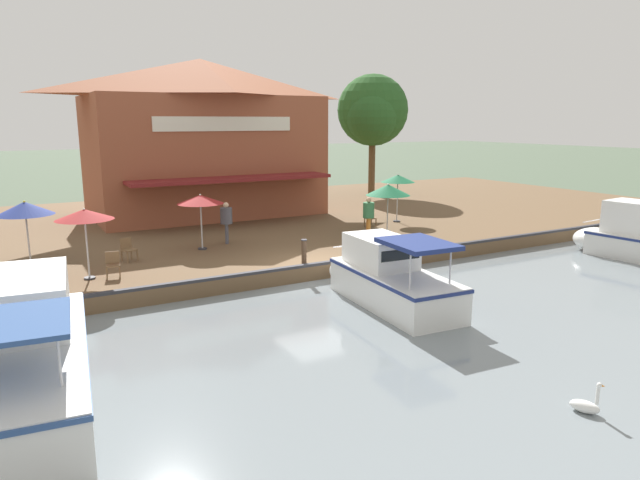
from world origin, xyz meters
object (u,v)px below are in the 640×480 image
tree_downstream_bank (373,112)px  cafe_chair_beside_entrance (370,217)px  patio_umbrella_far_corner (200,200)px  mooring_post (304,252)px  cafe_chair_facing_river (128,248)px  patio_umbrella_near_quay_edge (25,208)px  person_mid_patio (226,218)px  swan (586,405)px  patio_umbrella_back_row (84,215)px  person_at_quay_edge (369,212)px  patio_umbrella_by_entrance (398,179)px  patio_umbrella_mid_patio_right (388,190)px  motorboat_nearest_quay (384,276)px  motorboat_outer_channel (13,348)px  waterfront_restaurant (203,137)px  cafe_chair_back_row_seat (113,263)px

tree_downstream_bank → cafe_chair_beside_entrance: bearing=-34.9°
patio_umbrella_far_corner → mooring_post: patio_umbrella_far_corner is taller
patio_umbrella_far_corner → cafe_chair_facing_river: bearing=-79.9°
patio_umbrella_near_quay_edge → tree_downstream_bank: (-10.69, 22.16, 3.61)m
person_mid_patio → swan: bearing=4.9°
patio_umbrella_back_row → person_at_quay_edge: bearing=96.2°
cafe_chair_beside_entrance → mooring_post: 8.22m
patio_umbrella_back_row → patio_umbrella_far_corner: bearing=117.9°
patio_umbrella_far_corner → patio_umbrella_by_entrance: (-1.32, 10.72, 0.19)m
patio_umbrella_back_row → cafe_chair_beside_entrance: bearing=104.0°
patio_umbrella_mid_patio_right → motorboat_nearest_quay: bearing=-36.6°
motorboat_nearest_quay → cafe_chair_beside_entrance: bearing=148.3°
person_mid_patio → motorboat_nearest_quay: (8.31, 2.15, -0.83)m
patio_umbrella_back_row → motorboat_outer_channel: 6.96m
swan → tree_downstream_bank: 30.53m
motorboat_nearest_quay → person_at_quay_edge: bearing=149.6°
person_at_quay_edge → tree_downstream_bank: tree_downstream_bank is taller
motorboat_outer_channel → patio_umbrella_mid_patio_right: bearing=117.3°
patio_umbrella_by_entrance → tree_downstream_bank: bearing=152.2°
cafe_chair_facing_river → patio_umbrella_far_corner: bearing=100.1°
cafe_chair_beside_entrance → tree_downstream_bank: 13.70m
motorboat_outer_channel → tree_downstream_bank: tree_downstream_bank is taller
patio_umbrella_mid_patio_right → cafe_chair_facing_river: (-0.12, -11.66, -1.49)m
patio_umbrella_mid_patio_right → cafe_chair_beside_entrance: bearing=177.9°
cafe_chair_beside_entrance → motorboat_outer_channel: motorboat_outer_channel is taller
waterfront_restaurant → person_mid_patio: bearing=-12.4°
person_mid_patio → tree_downstream_bank: (-10.72, 14.72, 4.56)m
person_mid_patio → patio_umbrella_far_corner: bearing=-65.4°
cafe_chair_beside_entrance → mooring_post: size_ratio=0.90×
person_mid_patio → tree_downstream_bank: bearing=126.1°
cafe_chair_back_row_seat → cafe_chair_beside_entrance: (-3.52, 12.62, 0.00)m
patio_umbrella_back_row → cafe_chair_beside_entrance: 13.85m
patio_umbrella_far_corner → person_at_quay_edge: (1.15, 7.28, -0.90)m
patio_umbrella_back_row → motorboat_nearest_quay: bearing=56.6°
patio_umbrella_back_row → patio_umbrella_by_entrance: bearing=103.8°
patio_umbrella_by_entrance → cafe_chair_facing_river: (1.85, -13.71, -1.73)m
patio_umbrella_far_corner → person_at_quay_edge: bearing=81.0°
patio_umbrella_back_row → patio_umbrella_mid_patio_right: patio_umbrella_back_row is taller
patio_umbrella_far_corner → cafe_chair_facing_river: patio_umbrella_far_corner is taller
patio_umbrella_far_corner → person_mid_patio: bearing=114.6°
patio_umbrella_near_quay_edge → patio_umbrella_by_entrance: 16.92m
patio_umbrella_back_row → swan: (13.06, 7.26, -2.50)m
patio_umbrella_near_quay_edge → person_mid_patio: 7.51m
patio_umbrella_back_row → person_at_quay_edge: patio_umbrella_back_row is taller
cafe_chair_facing_river → tree_downstream_bank: 22.95m
cafe_chair_facing_river → person_mid_patio: (-1.11, 4.25, 0.63)m
patio_umbrella_near_quay_edge → patio_umbrella_back_row: (3.05, 1.57, 0.08)m
cafe_chair_facing_river → person_mid_patio: size_ratio=0.48×
waterfront_restaurant → tree_downstream_bank: size_ratio=1.50×
patio_umbrella_back_row → cafe_chair_back_row_seat: size_ratio=2.77×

